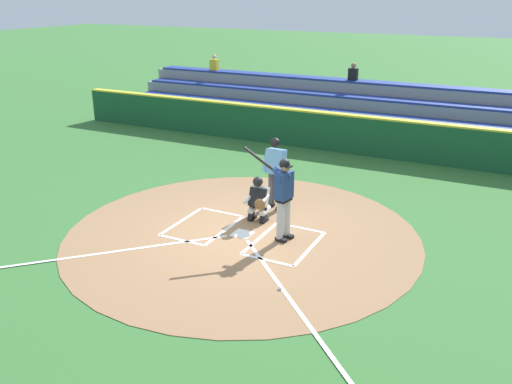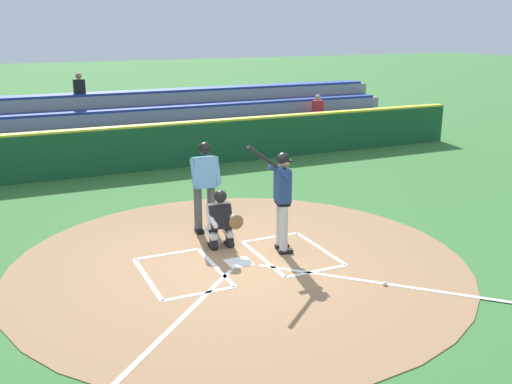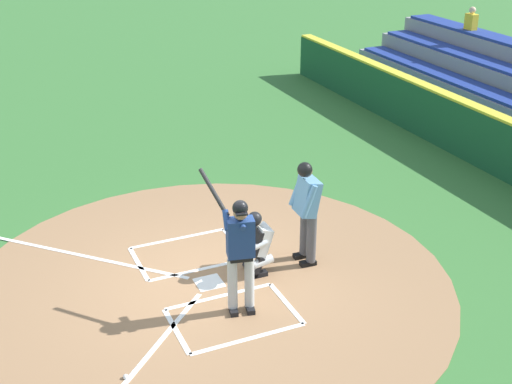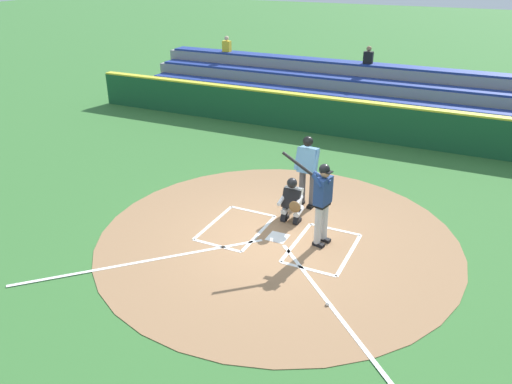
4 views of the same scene
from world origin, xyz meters
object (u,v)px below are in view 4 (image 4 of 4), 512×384
Objects in this scene: plate_umpire at (308,167)px; baseball at (328,304)px; catcher at (292,199)px; batter at (322,198)px.

baseball is at bearing 116.03° from plate_umpire.
plate_umpire is at bearing -91.25° from catcher.
batter is at bearing 144.10° from catcher.
baseball is (-1.78, 2.68, -0.55)m from catcher.
catcher is 1.04m from plate_umpire.
batter is 28.76× the size of baseball.
baseball is (-0.85, 2.01, -1.06)m from batter.
plate_umpire reaches higher than baseball.
plate_umpire is (-0.02, -0.92, 0.49)m from catcher.
batter is at bearing 119.72° from plate_umpire.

